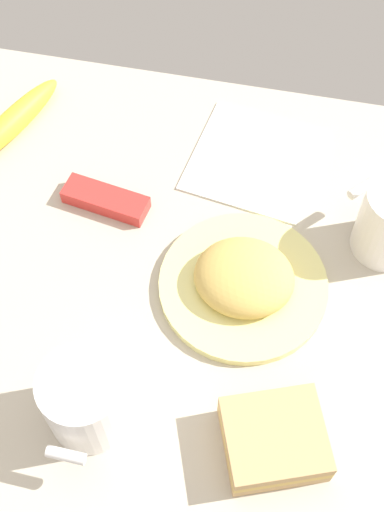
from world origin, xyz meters
The scene contains 7 objects.
tabletop centered at (0.00, 0.00, 1.00)cm, with size 90.00×64.00×2.00cm, color #BCB29E.
plate_of_food centered at (6.55, -1.34, 3.74)cm, with size 20.29×20.29×5.42cm.
coffee_mug_black centered at (-6.96, -20.39, 7.12)cm, with size 8.71×10.92×9.96cm.
sandwich_main centered at (12.76, -19.55, 4.20)cm, with size 12.81×12.22×4.40cm.
banana centered at (-28.77, 16.77, 3.72)cm, with size 10.07×18.81×3.43cm.
snack_bar centered at (-12.88, 7.23, 3.00)cm, with size 11.12×3.68×2.00cm, color red.
paper_napkin centered at (4.88, 18.28, 2.15)cm, with size 16.48×16.48×0.30cm, color white.
Camera 1 is at (8.67, -41.58, 74.91)cm, focal length 48.29 mm.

